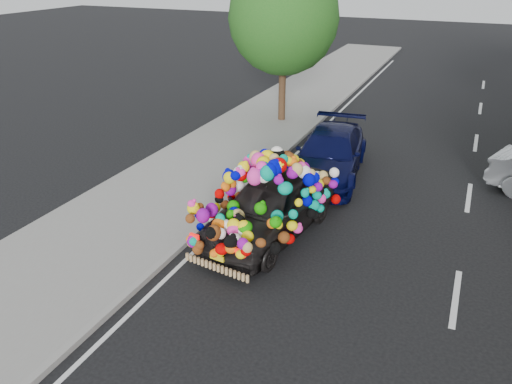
# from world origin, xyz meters

# --- Properties ---
(ground) EXTENTS (100.00, 100.00, 0.00)m
(ground) POSITION_xyz_m (0.00, 0.00, 0.00)
(ground) COLOR black
(ground) RESTS_ON ground
(sidewalk) EXTENTS (4.00, 60.00, 0.12)m
(sidewalk) POSITION_xyz_m (-4.30, 0.00, 0.06)
(sidewalk) COLOR gray
(sidewalk) RESTS_ON ground
(kerb) EXTENTS (0.15, 60.00, 0.13)m
(kerb) POSITION_xyz_m (-2.35, 0.00, 0.07)
(kerb) COLOR gray
(kerb) RESTS_ON ground
(lane_markings) EXTENTS (6.00, 50.00, 0.01)m
(lane_markings) POSITION_xyz_m (3.60, 0.00, 0.01)
(lane_markings) COLOR silver
(lane_markings) RESTS_ON ground
(tree_near_sidewalk) EXTENTS (4.20, 4.20, 6.13)m
(tree_near_sidewalk) POSITION_xyz_m (-3.80, 9.50, 4.02)
(tree_near_sidewalk) COLOR #332114
(tree_near_sidewalk) RESTS_ON ground
(plush_art_car) EXTENTS (2.70, 4.73, 2.11)m
(plush_art_car) POSITION_xyz_m (-0.74, 0.87, 1.08)
(plush_art_car) COLOR black
(plush_art_car) RESTS_ON ground
(navy_sedan) EXTENTS (2.48, 4.94, 1.38)m
(navy_sedan) POSITION_xyz_m (-0.48, 4.98, 0.69)
(navy_sedan) COLOR #060933
(navy_sedan) RESTS_ON ground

